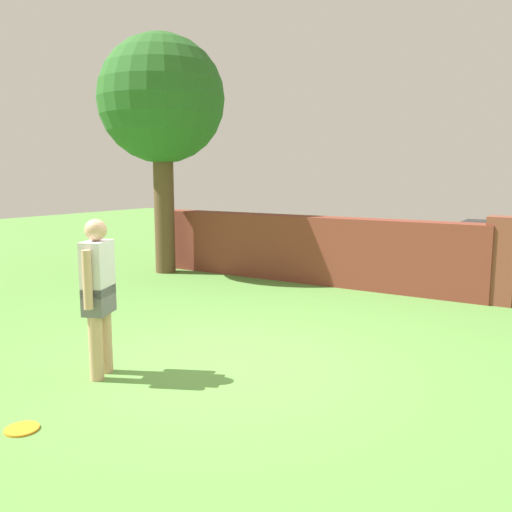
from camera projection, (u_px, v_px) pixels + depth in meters
name	position (u px, v px, depth m)	size (l,w,h in m)	color
ground_plane	(230.00, 365.00, 5.91)	(40.00, 40.00, 0.00)	#568C3D
brick_wall	(303.00, 249.00, 10.47)	(6.84, 0.50, 1.26)	brown
tree	(162.00, 102.00, 11.00)	(2.57, 2.57, 4.84)	brown
person	(98.00, 290.00, 5.47)	(0.34, 0.50, 1.62)	tan
frisbee_orange	(22.00, 429.00, 4.41)	(0.27, 0.27, 0.02)	orange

